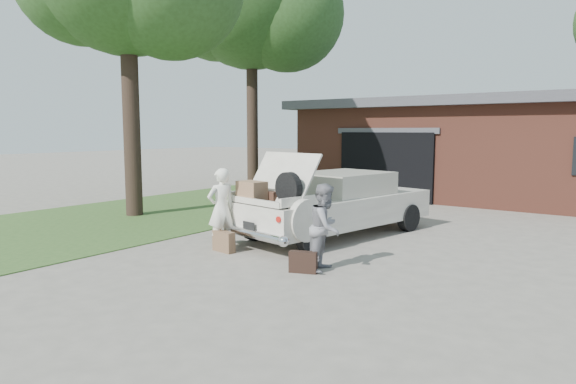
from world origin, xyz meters
The scene contains 9 objects.
ground centered at (0.00, 0.00, 0.00)m, with size 90.00×90.00×0.00m, color gray.
grass_strip centered at (-5.50, 3.00, 0.01)m, with size 6.00×16.00×0.02m, color #2D4C1E.
house centered at (0.98, 11.47, 1.67)m, with size 12.80×7.80×3.30m.
tree_back centered at (-7.41, 8.46, 7.16)m, with size 6.61×5.74×10.36m.
sedan centered at (0.06, 2.18, 0.70)m, with size 2.68×5.03×1.83m.
woman_left centered at (-1.03, -0.15, 0.78)m, with size 0.57×0.37×1.55m, color white.
woman_right centered at (1.37, -0.25, 0.71)m, with size 0.69×0.54×1.42m, color gray.
suitcase_left centered at (-0.84, -0.30, 0.19)m, with size 0.50×0.16×0.39m, color brown.
suitcase_right centered at (1.18, -0.60, 0.17)m, with size 0.45×0.14×0.35m, color black.
Camera 1 is at (5.70, -7.19, 2.26)m, focal length 32.00 mm.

